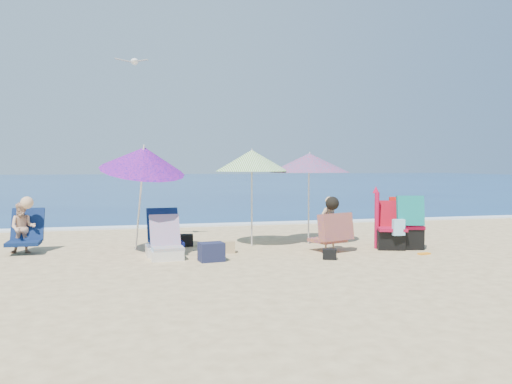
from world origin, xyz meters
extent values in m
plane|color=#D8BC84|center=(0.00, 0.00, 0.00)|extent=(120.00, 120.00, 0.00)
cube|color=navy|center=(0.00, 45.00, -0.05)|extent=(120.00, 80.00, 0.12)
cube|color=white|center=(0.00, 5.10, 0.02)|extent=(120.00, 0.50, 0.04)
cylinder|color=silver|center=(0.93, 1.53, 0.86)|extent=(0.04, 0.04, 1.72)
cone|color=red|center=(0.95, 1.58, 1.65)|extent=(2.01, 2.01, 0.39)
cylinder|color=white|center=(0.98, 1.63, 1.82)|extent=(0.03, 0.03, 0.10)
cylinder|color=silver|center=(-0.26, 1.53, 0.88)|extent=(0.03, 0.03, 1.77)
cone|color=#46A319|center=(-0.26, 1.52, 1.69)|extent=(1.45, 1.45, 0.42)
cylinder|color=silver|center=(-0.25, 1.52, 1.88)|extent=(0.03, 0.03, 0.11)
cylinder|color=white|center=(-2.42, 1.36, 0.88)|extent=(0.20, 0.44, 1.71)
cone|color=#B3198E|center=(-2.35, 1.11, 1.71)|extent=(2.00, 2.03, 0.79)
cylinder|color=white|center=(-2.34, 1.02, 1.90)|extent=(0.05, 0.06, 0.12)
cylinder|color=#B10C33|center=(2.01, 0.68, 0.54)|extent=(0.12, 0.12, 1.08)
cone|color=#B10C30|center=(2.04, 0.79, 1.13)|extent=(0.16, 0.16, 0.14)
cube|color=#0D134B|center=(-1.96, 0.92, 0.20)|extent=(0.59, 0.53, 0.07)
cube|color=#0C2048|center=(-2.01, 1.22, 0.51)|extent=(0.58, 0.36, 0.60)
cube|color=silver|center=(-2.03, 0.92, 0.09)|extent=(0.62, 0.55, 0.18)
cube|color=#F08455|center=(-1.98, 0.47, 0.19)|extent=(0.54, 0.49, 0.06)
cube|color=#E6515E|center=(-2.00, 0.74, 0.46)|extent=(0.53, 0.33, 0.55)
cube|color=white|center=(-2.00, 0.48, 0.08)|extent=(0.57, 0.51, 0.16)
cube|color=maroon|center=(2.22, 0.49, 0.39)|extent=(0.64, 0.60, 0.06)
cube|color=#AC0C1F|center=(2.29, 0.73, 0.65)|extent=(0.54, 0.30, 0.52)
cube|color=black|center=(2.23, 0.56, 0.19)|extent=(0.62, 0.58, 0.37)
cube|color=#C60E3A|center=(2.58, 0.55, 0.42)|extent=(0.67, 0.62, 0.06)
cube|color=red|center=(2.64, 0.78, 0.70)|extent=(0.58, 0.29, 0.56)
cube|color=black|center=(2.58, 0.55, 0.20)|extent=(0.64, 0.60, 0.40)
cube|color=#0B8B84|center=(2.52, 0.33, 0.75)|extent=(0.53, 0.30, 0.57)
cube|color=#90CEE7|center=(2.24, 0.27, 0.45)|extent=(0.23, 0.12, 0.30)
imported|color=tan|center=(1.00, 0.63, 0.51)|extent=(0.43, 0.36, 1.02)
cube|color=#3C1070|center=(0.98, 0.63, 0.20)|extent=(0.70, 0.66, 0.07)
cube|color=#3B1072|center=(1.05, 0.39, 0.48)|extent=(0.74, 0.48, 0.52)
sphere|color=black|center=(1.00, 0.44, 0.91)|extent=(0.25, 0.25, 0.25)
imported|color=tan|center=(-4.49, 1.71, 0.46)|extent=(0.46, 0.36, 0.93)
cube|color=#0C1C44|center=(-4.46, 1.59, 0.20)|extent=(0.57, 0.50, 0.07)
cube|color=#0C1D46|center=(-4.43, 1.88, 0.51)|extent=(0.57, 0.33, 0.60)
sphere|color=tan|center=(-4.41, 1.69, 0.92)|extent=(0.23, 0.23, 0.23)
cube|color=#1B1F3B|center=(-1.28, 0.12, 0.16)|extent=(0.44, 0.35, 0.31)
cube|color=black|center=(-1.55, 1.83, 0.12)|extent=(0.33, 0.26, 0.23)
cube|color=tan|center=(-0.86, 0.87, 0.11)|extent=(0.28, 0.22, 0.22)
cube|color=black|center=(0.70, -0.18, 0.09)|extent=(0.27, 0.23, 0.18)
cube|color=orange|center=(2.53, -0.14, 0.02)|extent=(0.24, 0.14, 0.03)
ellipsoid|color=white|center=(-2.47, 2.27, 3.65)|extent=(0.17, 0.32, 0.12)
cube|color=gray|center=(-2.70, 2.27, 3.67)|extent=(0.31, 0.10, 0.07)
cube|color=#909498|center=(-2.36, 2.24, 3.67)|extent=(0.31, 0.10, 0.07)
camera|label=1|loc=(-2.56, -8.25, 1.60)|focal=35.86mm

